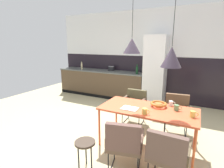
{
  "coord_description": "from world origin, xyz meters",
  "views": [
    {
      "loc": [
        1.4,
        -2.69,
        1.81
      ],
      "look_at": [
        -0.42,
        0.87,
        0.87
      ],
      "focal_mm": 27.59,
      "sensor_mm": 36.0,
      "label": 1
    }
  ],
  "objects": [
    {
      "name": "back_wall_panel_upper",
      "position": [
        0.0,
        2.78,
        2.13
      ],
      "size": [
        6.72,
        0.12,
        1.42
      ],
      "primitive_type": "cube",
      "color": "silver",
      "rests_on": "back_wall_splashback_dark"
    },
    {
      "name": "mug_tall_blue",
      "position": [
        1.39,
        0.01,
        0.77
      ],
      "size": [
        0.12,
        0.07,
        0.09
      ],
      "color": "gold",
      "rests_on": "dining_table"
    },
    {
      "name": "fruit_bowl",
      "position": [
        0.83,
        0.23,
        0.77
      ],
      "size": [
        0.28,
        0.28,
        0.07
      ],
      "color": "#B2662D",
      "rests_on": "dining_table"
    },
    {
      "name": "armchair_corner_seat",
      "position": [
        0.6,
        -0.75,
        0.52
      ],
      "size": [
        0.57,
        0.57,
        0.82
      ],
      "rotation": [
        0.0,
        0.0,
        0.24
      ],
      "color": "brown",
      "rests_on": "ground"
    },
    {
      "name": "armchair_far_side",
      "position": [
        0.15,
        0.92,
        0.5
      ],
      "size": [
        0.49,
        0.47,
        0.75
      ],
      "rotation": [
        0.0,
        0.0,
        3.14
      ],
      "color": "brown",
      "rests_on": "ground"
    },
    {
      "name": "dining_table",
      "position": [
        0.69,
        0.05,
        0.68
      ],
      "size": [
        1.61,
        0.78,
        0.73
      ],
      "color": "#DF5632",
      "rests_on": "ground"
    },
    {
      "name": "mug_glass_clear",
      "position": [
        1.02,
        0.37,
        0.77
      ],
      "size": [
        0.11,
        0.07,
        0.09
      ],
      "color": "white",
      "rests_on": "dining_table"
    },
    {
      "name": "pendant_lamp_over_table_far",
      "position": [
        1.01,
        0.01,
        1.61
      ],
      "size": [
        0.31,
        0.31,
        1.33
      ],
      "color": "black"
    },
    {
      "name": "open_book",
      "position": [
        0.42,
        -0.1,
        0.73
      ],
      "size": [
        0.27,
        0.21,
        0.02
      ],
      "color": "white",
      "rests_on": "dining_table"
    },
    {
      "name": "mug_white_ceramic",
      "position": [
        0.71,
        -0.21,
        0.77
      ],
      "size": [
        0.12,
        0.08,
        0.09
      ],
      "color": "gold",
      "rests_on": "dining_table"
    },
    {
      "name": "bottle_wine_green",
      "position": [
        -0.24,
        2.59,
        1.0
      ],
      "size": [
        0.07,
        0.07,
        0.25
      ],
      "color": "black",
      "rests_on": "kitchen_counter"
    },
    {
      "name": "kitchen_counter",
      "position": [
        -1.65,
        2.42,
        0.45
      ],
      "size": [
        3.15,
        0.63,
        0.9
      ],
      "color": "#4D3B28",
      "rests_on": "ground"
    },
    {
      "name": "cooking_pot",
      "position": [
        -1.3,
        2.53,
        0.97
      ],
      "size": [
        0.21,
        0.21,
        0.17
      ],
      "color": "black",
      "rests_on": "kitchen_counter"
    },
    {
      "name": "refrigerator_column",
      "position": [
        0.24,
        2.42,
        1.02
      ],
      "size": [
        0.61,
        0.6,
        2.05
      ],
      "primitive_type": "cube",
      "color": "silver",
      "rests_on": "ground"
    },
    {
      "name": "side_stool",
      "position": [
        0.06,
        -0.91,
        0.39
      ],
      "size": [
        0.3,
        0.3,
        0.44
      ],
      "color": "#382B21",
      "rests_on": "ground"
    },
    {
      "name": "bottle_vinegar_dark",
      "position": [
        -2.35,
        2.27,
        1.02
      ],
      "size": [
        0.06,
        0.06,
        0.28
      ],
      "color": "tan",
      "rests_on": "kitchen_counter"
    },
    {
      "name": "mug_wide_latte",
      "position": [
        1.14,
        0.18,
        0.77
      ],
      "size": [
        0.12,
        0.08,
        0.09
      ],
      "color": "#5B8456",
      "rests_on": "dining_table"
    },
    {
      "name": "armchair_facing_counter",
      "position": [
        1.16,
        -0.74,
        0.52
      ],
      "size": [
        0.5,
        0.48,
        0.82
      ],
      "rotation": [
        0.0,
        0.0,
        -0.03
      ],
      "color": "brown",
      "rests_on": "ground"
    },
    {
      "name": "bottle_oil_tall",
      "position": [
        -0.29,
        2.29,
        1.02
      ],
      "size": [
        0.07,
        0.07,
        0.3
      ],
      "color": "#0F3319",
      "rests_on": "kitchen_counter"
    },
    {
      "name": "armchair_by_stool",
      "position": [
        1.08,
        0.83,
        0.51
      ],
      "size": [
        0.53,
        0.52,
        0.79
      ],
      "rotation": [
        0.0,
        0.0,
        3.25
      ],
      "color": "brown",
      "rests_on": "ground"
    },
    {
      "name": "ground_plane",
      "position": [
        0.0,
        0.0,
        0.0
      ],
      "size": [
        8.74,
        8.74,
        0.0
      ],
      "primitive_type": "plane",
      "color": "tan"
    },
    {
      "name": "back_wall_splashback_dark",
      "position": [
        0.0,
        2.78,
        0.71
      ],
      "size": [
        6.72,
        0.12,
        1.42
      ],
      "primitive_type": "cube",
      "color": "black",
      "rests_on": "ground"
    },
    {
      "name": "pendant_lamp_over_table_near",
      "position": [
        0.37,
        0.05,
        1.77
      ],
      "size": [
        0.29,
        0.29,
        1.14
      ],
      "color": "black"
    }
  ]
}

